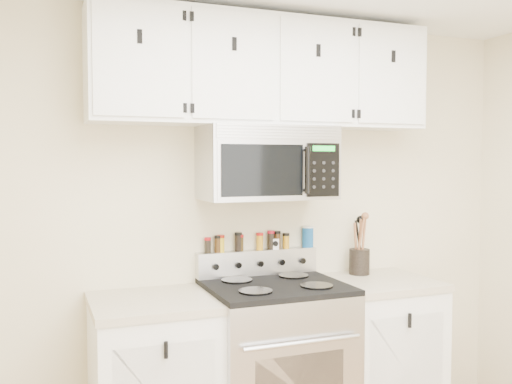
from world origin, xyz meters
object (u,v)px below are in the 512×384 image
Objects in this scene: salt_canister at (308,237)px; microwave at (267,163)px; range at (275,365)px; utensil_crock at (359,260)px.

microwave is at bearing -155.39° from salt_canister.
utensil_crock is at bearing 16.37° from range.
salt_canister is (0.34, 0.16, -0.46)m from microwave.
microwave reaches higher than range.
range is 1.45× the size of microwave.
salt_canister is at bearing 39.70° from range.
microwave is 0.91m from utensil_crock.
range is 8.43× the size of salt_canister.
utensil_crock is at bearing 5.85° from microwave.
range is 1.15m from microwave.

